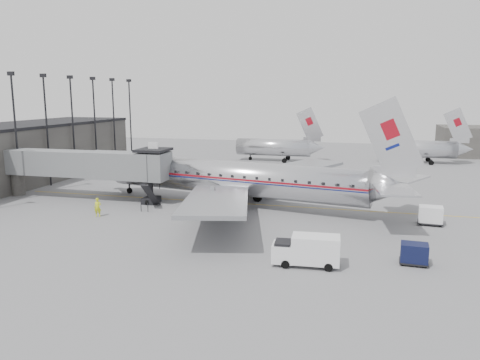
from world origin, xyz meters
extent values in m
plane|color=slate|center=(0.00, 0.00, 0.00)|extent=(160.00, 160.00, 0.00)
cube|color=#3D3A37|center=(-34.00, 10.00, 4.00)|extent=(12.00, 46.00, 8.00)
cube|color=gold|center=(3.00, 6.00, 0.01)|extent=(60.00, 0.15, 0.01)
cube|color=#5A5D5F|center=(-22.00, 3.60, 4.30)|extent=(12.00, 2.80, 3.00)
cube|color=#5A5D5F|center=(-13.00, 3.60, 4.30)|extent=(8.00, 3.00, 3.10)
cube|color=#5A5D5F|center=(-9.00, 4.00, 4.30)|extent=(3.20, 3.60, 3.20)
cube|color=black|center=(-9.00, 4.00, 6.20)|extent=(3.40, 3.80, 0.30)
cube|color=white|center=(-9.00, 4.00, 6.70)|extent=(1.20, 0.15, 0.80)
cylinder|color=black|center=(-9.30, 3.60, 1.40)|extent=(0.56, 0.56, 2.80)
cube|color=black|center=(-9.30, 3.60, 0.35)|extent=(1.60, 2.20, 0.70)
cylinder|color=black|center=(-9.30, 2.60, 0.30)|extent=(0.30, 0.60, 0.60)
cylinder|color=black|center=(-9.30, 4.60, 0.30)|extent=(0.30, 0.60, 0.60)
cylinder|color=#3D3A37|center=(-27.50, 3.60, 1.40)|extent=(1.60, 1.60, 2.80)
cube|color=black|center=(-8.20, 1.30, 1.50)|extent=(0.90, 3.20, 2.90)
cylinder|color=black|center=(-27.50, 4.00, 7.50)|extent=(0.24, 0.24, 15.00)
cube|color=black|center=(-27.50, 4.00, 15.00)|extent=(0.90, 0.25, 0.50)
cylinder|color=black|center=(-27.50, 10.00, 7.50)|extent=(0.24, 0.24, 15.00)
cube|color=black|center=(-27.50, 10.00, 15.00)|extent=(0.90, 0.25, 0.50)
cylinder|color=black|center=(-27.50, 16.00, 7.50)|extent=(0.24, 0.24, 15.00)
cube|color=black|center=(-27.50, 16.00, 15.00)|extent=(0.90, 0.25, 0.50)
cylinder|color=black|center=(-27.50, 22.00, 7.50)|extent=(0.24, 0.24, 15.00)
cube|color=black|center=(-27.50, 22.00, 15.00)|extent=(0.90, 0.25, 0.50)
cylinder|color=black|center=(-27.50, 28.00, 7.50)|extent=(0.24, 0.24, 15.00)
cube|color=black|center=(-27.50, 28.00, 15.00)|extent=(0.90, 0.25, 0.50)
cylinder|color=black|center=(-27.50, 34.00, 7.50)|extent=(0.24, 0.24, 15.00)
cube|color=black|center=(-27.50, 34.00, 15.00)|extent=(0.90, 0.25, 0.50)
cylinder|color=silver|center=(-2.00, 42.00, 2.60)|extent=(14.00, 3.20, 3.20)
cube|color=silver|center=(4.80, 42.00, 7.00)|extent=(5.17, 0.26, 6.52)
cylinder|color=black|center=(-6.50, 42.00, 0.50)|extent=(0.24, 0.24, 1.00)
cylinder|color=silver|center=(24.00, 46.00, 2.60)|extent=(14.00, 3.20, 3.20)
cube|color=silver|center=(30.80, 46.00, 7.00)|extent=(5.17, 0.26, 6.52)
cylinder|color=black|center=(19.50, 46.00, 0.50)|extent=(0.24, 0.24, 1.00)
cylinder|color=silver|center=(0.00, 5.20, 3.13)|extent=(31.46, 9.63, 3.86)
cone|color=silver|center=(-16.91, 8.41, 3.13)|extent=(3.79, 4.38, 3.86)
cone|color=silver|center=(17.22, 1.93, 3.55)|extent=(4.78, 4.38, 3.67)
cube|color=maroon|center=(0.00, 5.20, 3.39)|extent=(31.47, 9.68, 0.19)
cube|color=#0A135C|center=(0.00, 5.20, 3.15)|extent=(31.47, 9.68, 0.10)
cube|color=silver|center=(16.91, 1.99, 8.35)|extent=(6.35, 1.50, 8.02)
cube|color=gray|center=(4.83, 13.84, 2.82)|extent=(14.23, 16.98, 1.24)
cube|color=gray|center=(1.32, -4.61, 2.82)|extent=(9.41, 17.56, 1.24)
cylinder|color=gray|center=(1.52, 10.43, 1.51)|extent=(3.89, 2.81, 2.19)
cylinder|color=gray|center=(-0.50, -0.23, 1.51)|extent=(3.89, 2.81, 2.19)
cylinder|color=black|center=(-14.35, 7.92, 0.68)|extent=(0.21, 0.21, 1.36)
cylinder|color=black|center=(2.56, 7.47, 0.73)|extent=(0.27, 0.27, 1.46)
cylinder|color=black|center=(2.56, 7.47, 0.47)|extent=(1.09, 0.55, 1.04)
cylinder|color=black|center=(1.54, 2.14, 0.73)|extent=(0.27, 0.27, 1.46)
cylinder|color=black|center=(1.54, 2.14, 0.47)|extent=(1.09, 0.55, 1.04)
cube|color=white|center=(11.27, -12.14, 1.30)|extent=(3.58, 2.13, 2.02)
cube|color=white|center=(8.86, -12.28, 0.92)|extent=(1.65, 1.92, 1.35)
cube|color=black|center=(8.86, -12.28, 1.49)|extent=(1.25, 1.70, 0.58)
cylinder|color=black|center=(9.20, -13.13, 0.31)|extent=(0.63, 0.28, 0.62)
cylinder|color=black|center=(9.10, -11.40, 0.31)|extent=(0.63, 0.28, 0.62)
cylinder|color=black|center=(12.28, -12.95, 0.31)|extent=(0.63, 0.28, 0.62)
cylinder|color=black|center=(12.18, -11.22, 0.31)|extent=(0.63, 0.28, 0.62)
cube|color=black|center=(18.34, -9.90, 0.92)|extent=(2.03, 1.58, 1.36)
cube|color=black|center=(18.34, -9.90, 0.19)|extent=(2.14, 1.68, 0.12)
cylinder|color=black|center=(17.53, -10.43, 0.15)|extent=(0.30, 0.14, 0.29)
cylinder|color=black|center=(19.08, -10.53, 0.15)|extent=(0.30, 0.14, 0.29)
cylinder|color=black|center=(17.60, -9.26, 0.15)|extent=(0.30, 0.14, 0.29)
cylinder|color=black|center=(19.15, -9.36, 0.15)|extent=(0.30, 0.14, 0.29)
cube|color=white|center=(21.00, 2.00, 1.04)|extent=(2.33, 1.84, 1.54)
cube|color=black|center=(21.00, 2.00, 0.22)|extent=(2.45, 1.96, 0.13)
cylinder|color=black|center=(20.06, 1.42, 0.16)|extent=(0.34, 0.16, 0.33)
cylinder|color=black|center=(21.81, 1.26, 0.16)|extent=(0.34, 0.16, 0.33)
cylinder|color=black|center=(20.18, 2.74, 0.16)|extent=(0.34, 0.16, 0.33)
cylinder|color=black|center=(21.93, 2.58, 0.16)|extent=(0.34, 0.16, 0.33)
imported|color=#D1DF1A|center=(-12.00, -3.42, 0.98)|extent=(0.82, 0.66, 1.96)
camera|label=1|loc=(14.14, -45.29, 12.49)|focal=35.00mm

